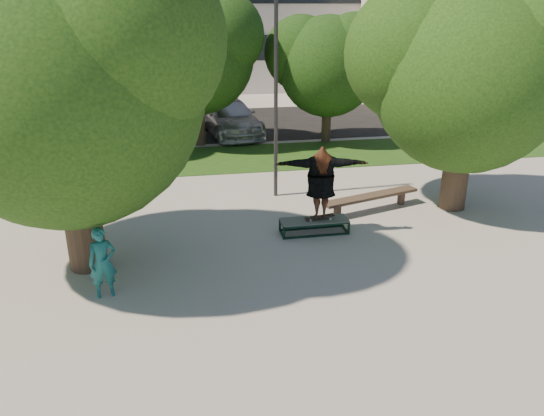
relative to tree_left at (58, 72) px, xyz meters
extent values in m
plane|color=#B0A9A2|center=(4.29, -1.09, -4.42)|extent=(120.00, 120.00, 0.00)
cube|color=#153F12|center=(5.29, 8.41, -4.41)|extent=(30.00, 4.00, 0.02)
cube|color=black|center=(4.29, 14.91, -4.42)|extent=(40.00, 8.00, 0.01)
cylinder|color=#38281E|center=(0.09, -0.09, -2.82)|extent=(0.84, 0.84, 3.20)
sphere|color=#15390F|center=(0.09, -0.09, -0.35)|extent=(5.80, 5.80, 5.80)
sphere|color=#15390F|center=(1.40, -0.67, 0.66)|extent=(4.06, 4.06, 4.06)
cylinder|color=#38281E|center=(10.29, 1.91, -2.92)|extent=(0.76, 0.76, 3.00)
sphere|color=#15390F|center=(10.29, 1.91, -0.64)|extent=(5.20, 5.20, 5.20)
sphere|color=#15390F|center=(8.99, 2.69, 0.01)|extent=(3.90, 3.90, 3.90)
sphere|color=#15390F|center=(11.46, 1.39, 0.27)|extent=(3.64, 3.64, 3.64)
cylinder|color=#38281E|center=(-2.21, 9.91, -3.02)|extent=(0.44, 0.44, 2.80)
sphere|color=black|center=(-2.21, 9.91, -0.96)|extent=(4.40, 4.40, 4.40)
sphere|color=black|center=(-3.31, 10.57, -0.41)|extent=(3.30, 3.30, 3.30)
sphere|color=black|center=(-1.22, 9.47, -0.19)|extent=(3.08, 3.08, 3.08)
cylinder|color=#38281E|center=(3.29, 10.91, -2.92)|extent=(0.50, 0.50, 3.00)
sphere|color=black|center=(3.29, 10.91, -0.70)|extent=(4.80, 4.80, 4.80)
sphere|color=black|center=(2.09, 11.63, -0.10)|extent=(3.60, 3.60, 3.60)
sphere|color=black|center=(4.37, 10.43, 0.14)|extent=(3.36, 3.36, 3.36)
cylinder|color=#38281E|center=(8.79, 10.41, -3.12)|extent=(0.40, 0.40, 2.60)
sphere|color=black|center=(8.79, 10.41, -1.19)|extent=(4.20, 4.20, 4.20)
sphere|color=black|center=(7.74, 11.04, -0.67)|extent=(3.15, 3.15, 3.15)
sphere|color=black|center=(9.74, 9.99, -0.46)|extent=(2.94, 2.94, 2.94)
cylinder|color=#2D2D30|center=(5.29, 3.91, -1.42)|extent=(0.12, 0.12, 6.00)
cube|color=black|center=(2.29, 23.85, -1.42)|extent=(27.60, 0.12, 1.60)
cube|color=beige|center=(22.29, 20.91, -0.42)|extent=(15.00, 10.00, 8.00)
cube|color=#475147|center=(5.75, 0.83, -4.06)|extent=(1.80, 0.60, 0.03)
cylinder|color=white|center=(5.63, 0.75, -4.02)|extent=(0.06, 0.03, 0.06)
cylinder|color=white|center=(5.63, 0.91, -4.02)|extent=(0.06, 0.03, 0.06)
cylinder|color=white|center=(6.17, 0.75, -4.02)|extent=(0.06, 0.03, 0.06)
cylinder|color=white|center=(6.17, 0.91, -4.02)|extent=(0.06, 0.03, 0.06)
cube|color=black|center=(5.90, 0.83, -3.98)|extent=(0.78, 0.20, 0.10)
imported|color=#592C26|center=(5.90, 0.83, -3.01)|extent=(2.43, 0.98, 1.92)
imported|color=#1A6262|center=(0.63, -1.53, -3.66)|extent=(0.62, 0.47, 1.53)
cube|color=#46362A|center=(6.67, 1.75, -4.21)|extent=(0.20, 0.20, 0.43)
cube|color=#46362A|center=(8.91, 2.45, -4.21)|extent=(0.20, 0.20, 0.43)
cube|color=#46362A|center=(7.79, 2.10, -3.97)|extent=(3.18, 1.36, 0.09)
imported|color=#A6A5AA|center=(0.79, 13.22, -3.78)|extent=(2.09, 3.97, 1.29)
imported|color=black|center=(2.80, 15.41, -3.77)|extent=(1.45, 3.99, 1.31)
imported|color=#55555A|center=(3.17, 15.41, -3.77)|extent=(2.84, 4.94, 1.30)
imported|color=silver|center=(4.79, 12.71, -3.65)|extent=(3.01, 5.61, 1.55)
camera|label=1|loc=(2.29, -11.73, 1.32)|focal=35.00mm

